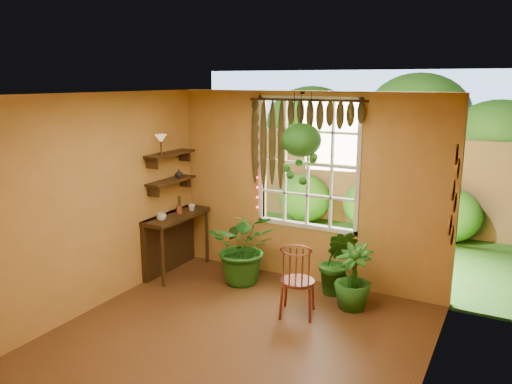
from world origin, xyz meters
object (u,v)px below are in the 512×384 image
hanging_basket (301,145)px  potted_plant_mid (338,262)px  counter_ledge (171,236)px  potted_plant_left (245,247)px  windsor_chair (297,291)px

hanging_basket → potted_plant_mid: bearing=-4.0°
counter_ledge → hanging_basket: (1.93, 0.39, 1.44)m
potted_plant_left → hanging_basket: size_ratio=0.87×
potted_plant_mid → hanging_basket: hanging_basket is taller
counter_ledge → windsor_chair: 2.34m
hanging_basket → windsor_chair: bearing=-68.0°
counter_ledge → potted_plant_mid: size_ratio=1.30×
counter_ledge → potted_plant_mid: 2.53m
counter_ledge → hanging_basket: 2.44m
windsor_chair → hanging_basket: bearing=96.4°
potted_plant_mid → windsor_chair: bearing=-105.0°
potted_plant_mid → potted_plant_left: bearing=-170.0°
windsor_chair → hanging_basket: 1.92m
potted_plant_left → hanging_basket: bearing=20.4°
windsor_chair → potted_plant_left: size_ratio=1.04×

